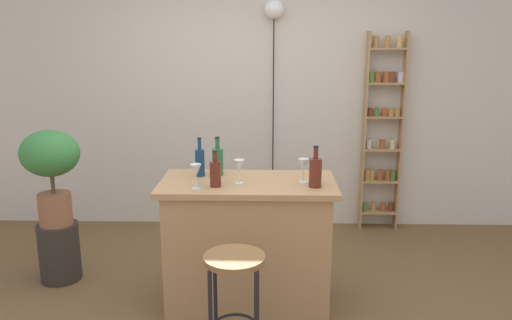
% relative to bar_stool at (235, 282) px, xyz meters
% --- Properties ---
extents(back_wall, '(6.40, 0.10, 2.80)m').
position_rel_bar_stool_xyz_m(back_wall, '(0.05, 2.32, 0.91)').
color(back_wall, beige).
rests_on(back_wall, ground).
extents(kitchen_counter, '(1.20, 0.62, 0.90)m').
position_rel_bar_stool_xyz_m(kitchen_counter, '(0.05, 0.67, -0.04)').
color(kitchen_counter, tan).
rests_on(kitchen_counter, ground).
extents(bar_stool, '(0.35, 0.35, 0.66)m').
position_rel_bar_stool_xyz_m(bar_stool, '(0.00, 0.00, 0.00)').
color(bar_stool, black).
rests_on(bar_stool, ground).
extents(spice_shelf, '(0.37, 0.13, 1.93)m').
position_rel_bar_stool_xyz_m(spice_shelf, '(1.29, 2.18, 0.51)').
color(spice_shelf, '#A87F51').
rests_on(spice_shelf, ground).
extents(plant_stool, '(0.31, 0.31, 0.46)m').
position_rel_bar_stool_xyz_m(plant_stool, '(-1.44, 0.98, -0.26)').
color(plant_stool, '#2D2823').
rests_on(plant_stool, ground).
extents(potted_plant, '(0.44, 0.40, 0.74)m').
position_rel_bar_stool_xyz_m(potted_plant, '(-1.44, 0.98, 0.44)').
color(potted_plant, '#935B3D').
rests_on(potted_plant, plant_stool).
extents(bottle_soda_blue, '(0.07, 0.07, 0.28)m').
position_rel_bar_stool_xyz_m(bottle_soda_blue, '(-0.29, 0.80, 0.52)').
color(bottle_soda_blue, navy).
rests_on(bottle_soda_blue, kitchen_counter).
extents(bottle_spirits_clear, '(0.08, 0.08, 0.28)m').
position_rel_bar_stool_xyz_m(bottle_spirits_clear, '(0.50, 0.55, 0.52)').
color(bottle_spirits_clear, '#5B2319').
rests_on(bottle_spirits_clear, kitchen_counter).
extents(bottle_sauce_amber, '(0.08, 0.08, 0.28)m').
position_rel_bar_stool_xyz_m(bottle_sauce_amber, '(-0.17, 0.83, 0.52)').
color(bottle_sauce_amber, '#236638').
rests_on(bottle_sauce_amber, kitchen_counter).
extents(bottle_wine_red, '(0.07, 0.07, 0.24)m').
position_rel_bar_stool_xyz_m(bottle_wine_red, '(-0.16, 0.54, 0.50)').
color(bottle_wine_red, '#5B2319').
rests_on(bottle_wine_red, kitchen_counter).
extents(wine_glass_left, '(0.07, 0.07, 0.16)m').
position_rel_bar_stool_xyz_m(wine_glass_left, '(-0.28, 0.49, 0.53)').
color(wine_glass_left, silver).
rests_on(wine_glass_left, kitchen_counter).
extents(wine_glass_center, '(0.07, 0.07, 0.16)m').
position_rel_bar_stool_xyz_m(wine_glass_center, '(0.43, 0.65, 0.53)').
color(wine_glass_center, silver).
rests_on(wine_glass_center, kitchen_counter).
extents(wine_glass_right, '(0.07, 0.07, 0.16)m').
position_rel_bar_stool_xyz_m(wine_glass_right, '(-0.01, 0.61, 0.53)').
color(wine_glass_right, silver).
rests_on(wine_glass_right, kitchen_counter).
extents(pendant_globe_light, '(0.18, 0.18, 2.22)m').
position_rel_bar_stool_xyz_m(pendant_globe_light, '(0.23, 2.21, 1.58)').
color(pendant_globe_light, black).
rests_on(pendant_globe_light, ground).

